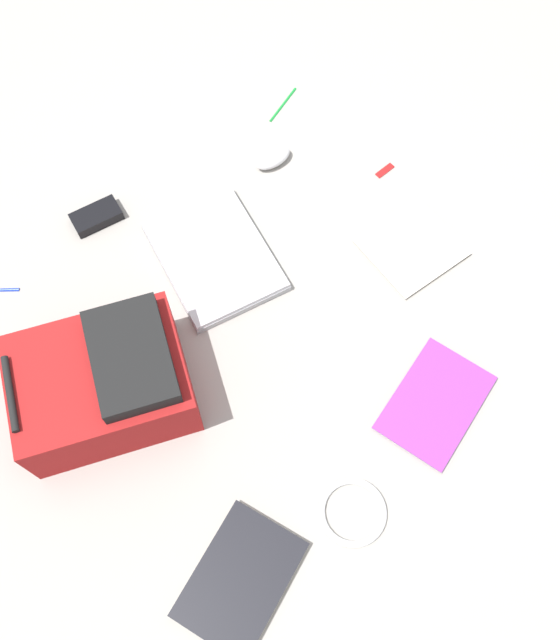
{
  "coord_description": "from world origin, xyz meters",
  "views": [
    {
      "loc": [
        -0.56,
        0.49,
        1.57
      ],
      "look_at": [
        -0.05,
        -0.02,
        0.02
      ],
      "focal_mm": 38.67,
      "sensor_mm": 36.0,
      "label": 1
    }
  ],
  "objects_px": {
    "power_brick": "(97,217)",
    "pen_blue": "(283,104)",
    "laptop": "(215,257)",
    "computer_mouse": "(273,157)",
    "book_blue": "(411,247)",
    "usb_stick": "(385,170)",
    "backpack": "(105,383)",
    "book_red": "(240,579)",
    "book_manual": "(435,403)",
    "cable_coil": "(353,512)"
  },
  "relations": [
    {
      "from": "power_brick",
      "to": "usb_stick",
      "type": "bearing_deg",
      "value": -123.4
    },
    {
      "from": "cable_coil",
      "to": "usb_stick",
      "type": "relative_size",
      "value": 2.6
    },
    {
      "from": "backpack",
      "to": "laptop",
      "type": "height_order",
      "value": "backpack"
    },
    {
      "from": "book_manual",
      "to": "usb_stick",
      "type": "height_order",
      "value": "book_manual"
    },
    {
      "from": "computer_mouse",
      "to": "power_brick",
      "type": "distance_m",
      "value": 0.51
    },
    {
      "from": "cable_coil",
      "to": "computer_mouse",
      "type": "bearing_deg",
      "value": -34.36
    },
    {
      "from": "book_manual",
      "to": "backpack",
      "type": "bearing_deg",
      "value": 43.59
    },
    {
      "from": "laptop",
      "to": "computer_mouse",
      "type": "xyz_separation_m",
      "value": [
        0.12,
        -0.33,
        0.01
      ]
    },
    {
      "from": "laptop",
      "to": "usb_stick",
      "type": "xyz_separation_m",
      "value": [
        -0.12,
        -0.53,
        -0.01
      ]
    },
    {
      "from": "backpack",
      "to": "cable_coil",
      "type": "bearing_deg",
      "value": -160.99
    },
    {
      "from": "power_brick",
      "to": "pen_blue",
      "type": "distance_m",
      "value": 0.64
    },
    {
      "from": "cable_coil",
      "to": "laptop",
      "type": "bearing_deg",
      "value": -18.02
    },
    {
      "from": "backpack",
      "to": "power_brick",
      "type": "height_order",
      "value": "backpack"
    },
    {
      "from": "backpack",
      "to": "pen_blue",
      "type": "xyz_separation_m",
      "value": [
        0.35,
        -0.92,
        -0.09
      ]
    },
    {
      "from": "usb_stick",
      "to": "laptop",
      "type": "bearing_deg",
      "value": 76.71
    },
    {
      "from": "pen_blue",
      "to": "cable_coil",
      "type": "bearing_deg",
      "value": 142.38
    },
    {
      "from": "pen_blue",
      "to": "book_red",
      "type": "bearing_deg",
      "value": 130.93
    },
    {
      "from": "book_manual",
      "to": "pen_blue",
      "type": "distance_m",
      "value": 0.99
    },
    {
      "from": "book_red",
      "to": "computer_mouse",
      "type": "height_order",
      "value": "computer_mouse"
    },
    {
      "from": "laptop",
      "to": "backpack",
      "type": "bearing_deg",
      "value": 103.76
    },
    {
      "from": "book_red",
      "to": "book_blue",
      "type": "bearing_deg",
      "value": -72.64
    },
    {
      "from": "laptop",
      "to": "book_blue",
      "type": "xyz_separation_m",
      "value": [
        -0.34,
        -0.39,
        -0.01
      ]
    },
    {
      "from": "laptop",
      "to": "pen_blue",
      "type": "height_order",
      "value": "laptop"
    },
    {
      "from": "book_blue",
      "to": "computer_mouse",
      "type": "height_order",
      "value": "computer_mouse"
    },
    {
      "from": "usb_stick",
      "to": "backpack",
      "type": "bearing_deg",
      "value": 88.77
    },
    {
      "from": "laptop",
      "to": "pen_blue",
      "type": "bearing_deg",
      "value": -63.74
    },
    {
      "from": "book_blue",
      "to": "pen_blue",
      "type": "xyz_separation_m",
      "value": [
        0.58,
        -0.11,
        -0.0
      ]
    },
    {
      "from": "usb_stick",
      "to": "pen_blue",
      "type": "bearing_deg",
      "value": 5.0
    },
    {
      "from": "laptop",
      "to": "cable_coil",
      "type": "relative_size",
      "value": 2.68
    },
    {
      "from": "laptop",
      "to": "power_brick",
      "type": "relative_size",
      "value": 3.17
    },
    {
      "from": "laptop",
      "to": "cable_coil",
      "type": "height_order",
      "value": "laptop"
    },
    {
      "from": "laptop",
      "to": "computer_mouse",
      "type": "relative_size",
      "value": 3.75
    },
    {
      "from": "computer_mouse",
      "to": "pen_blue",
      "type": "relative_size",
      "value": 0.75
    },
    {
      "from": "book_red",
      "to": "power_brick",
      "type": "xyz_separation_m",
      "value": [
        0.93,
        -0.36,
        0.0
      ]
    },
    {
      "from": "book_red",
      "to": "pen_blue",
      "type": "height_order",
      "value": "book_red"
    },
    {
      "from": "computer_mouse",
      "to": "usb_stick",
      "type": "bearing_deg",
      "value": -131.07
    },
    {
      "from": "book_blue",
      "to": "pen_blue",
      "type": "height_order",
      "value": "book_blue"
    },
    {
      "from": "cable_coil",
      "to": "usb_stick",
      "type": "xyz_separation_m",
      "value": [
        0.57,
        -0.75,
        -0.0
      ]
    },
    {
      "from": "backpack",
      "to": "book_red",
      "type": "bearing_deg",
      "value": 172.14
    },
    {
      "from": "book_red",
      "to": "laptop",
      "type": "bearing_deg",
      "value": -38.88
    },
    {
      "from": "book_manual",
      "to": "cable_coil",
      "type": "relative_size",
      "value": 2.01
    },
    {
      "from": "book_blue",
      "to": "usb_stick",
      "type": "xyz_separation_m",
      "value": [
        0.21,
        -0.14,
        -0.0
      ]
    },
    {
      "from": "book_blue",
      "to": "power_brick",
      "type": "distance_m",
      "value": 0.84
    },
    {
      "from": "book_blue",
      "to": "laptop",
      "type": "bearing_deg",
      "value": 48.82
    },
    {
      "from": "computer_mouse",
      "to": "cable_coil",
      "type": "height_order",
      "value": "computer_mouse"
    },
    {
      "from": "usb_stick",
      "to": "book_manual",
      "type": "bearing_deg",
      "value": 141.31
    },
    {
      "from": "laptop",
      "to": "book_blue",
      "type": "distance_m",
      "value": 0.52
    },
    {
      "from": "power_brick",
      "to": "pen_blue",
      "type": "bearing_deg",
      "value": -96.39
    },
    {
      "from": "cable_coil",
      "to": "power_brick",
      "type": "distance_m",
      "value": 1.01
    },
    {
      "from": "book_blue",
      "to": "pen_blue",
      "type": "bearing_deg",
      "value": -10.44
    }
  ]
}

